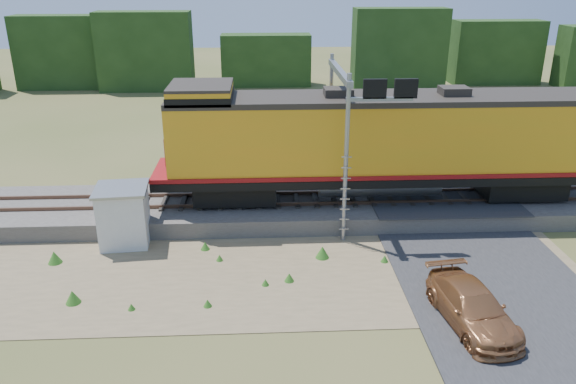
{
  "coord_description": "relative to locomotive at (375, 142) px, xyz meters",
  "views": [
    {
      "loc": [
        -1.63,
        -18.89,
        11.08
      ],
      "look_at": [
        -0.56,
        3.0,
        2.4
      ],
      "focal_mm": 35.0,
      "sensor_mm": 36.0,
      "label": 1
    }
  ],
  "objects": [
    {
      "name": "weed_clumps",
      "position": [
        -7.16,
        -5.9,
        -3.65
      ],
      "size": [
        15.0,
        6.2,
        0.56
      ],
      "primitive_type": null,
      "color": "#347120",
      "rests_on": "ground"
    },
    {
      "name": "car",
      "position": [
        1.62,
        -9.29,
        -3.0
      ],
      "size": [
        2.41,
        4.68,
        1.3
      ],
      "primitive_type": "imported",
      "rotation": [
        0.0,
        0.0,
        0.14
      ],
      "color": "#A86B3E",
      "rests_on": "ground"
    },
    {
      "name": "dirt_shoulder",
      "position": [
        -5.66,
        -5.5,
        -3.64
      ],
      "size": [
        26.0,
        8.0,
        0.03
      ],
      "primitive_type": "cube",
      "color": "#8C7754",
      "rests_on": "ground"
    },
    {
      "name": "signal_gantry",
      "position": [
        -1.4,
        -0.67,
        1.81
      ],
      "size": [
        2.9,
        6.2,
        7.31
      ],
      "color": "gray",
      "rests_on": "ground"
    },
    {
      "name": "shed",
      "position": [
        -11.25,
        -2.6,
        -2.35
      ],
      "size": [
        2.36,
        2.36,
        2.58
      ],
      "rotation": [
        0.0,
        0.0,
        0.09
      ],
      "color": "silver",
      "rests_on": "ground"
    },
    {
      "name": "ballast",
      "position": [
        -3.66,
        0.0,
        -3.25
      ],
      "size": [
        70.0,
        5.0,
        0.8
      ],
      "primitive_type": "cube",
      "color": "slate",
      "rests_on": "ground"
    },
    {
      "name": "ground",
      "position": [
        -3.66,
        -6.0,
        -3.65
      ],
      "size": [
        140.0,
        140.0,
        0.0
      ],
      "primitive_type": "plane",
      "color": "#475123",
      "rests_on": "ground"
    },
    {
      "name": "rails",
      "position": [
        -3.66,
        0.0,
        -2.77
      ],
      "size": [
        70.0,
        1.54,
        0.16
      ],
      "color": "brown",
      "rests_on": "ballast"
    },
    {
      "name": "road",
      "position": [
        3.34,
        -5.26,
        -3.56
      ],
      "size": [
        7.0,
        66.0,
        0.86
      ],
      "color": "#38383A",
      "rests_on": "ground"
    },
    {
      "name": "locomotive",
      "position": [
        0.0,
        0.0,
        0.0
      ],
      "size": [
        21.14,
        3.22,
        5.46
      ],
      "color": "black",
      "rests_on": "rails"
    },
    {
      "name": "tree_line_north",
      "position": [
        -3.66,
        32.0,
        -0.58
      ],
      "size": [
        130.0,
        3.0,
        6.5
      ],
      "color": "#1C3714",
      "rests_on": "ground"
    }
  ]
}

